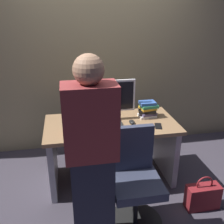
# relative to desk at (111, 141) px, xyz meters

# --- Properties ---
(ground_plane) EXTENTS (9.00, 9.00, 0.00)m
(ground_plane) POSITION_rel_desk_xyz_m (0.00, 0.00, -0.51)
(ground_plane) COLOR #3D3842
(wall_back) EXTENTS (6.40, 0.10, 3.00)m
(wall_back) POSITION_rel_desk_xyz_m (0.00, 0.93, 0.99)
(wall_back) COLOR #8C7F5B
(wall_back) RESTS_ON ground
(desk) EXTENTS (1.45, 0.73, 0.73)m
(desk) POSITION_rel_desk_xyz_m (0.00, 0.00, 0.00)
(desk) COLOR #93704C
(desk) RESTS_ON ground
(office_chair) EXTENTS (0.52, 0.52, 0.94)m
(office_chair) POSITION_rel_desk_xyz_m (0.09, -0.69, -0.08)
(office_chair) COLOR black
(office_chair) RESTS_ON ground
(person_at_desk) EXTENTS (0.40, 0.24, 1.64)m
(person_at_desk) POSITION_rel_desk_xyz_m (-0.31, -0.84, 0.33)
(person_at_desk) COLOR #262838
(person_at_desk) RESTS_ON ground
(monitor) EXTENTS (0.54, 0.14, 0.46)m
(monitor) POSITION_rel_desk_xyz_m (0.02, 0.11, 0.48)
(monitor) COLOR silver
(monitor) RESTS_ON desk
(keyboard) EXTENTS (0.43, 0.14, 0.02)m
(keyboard) POSITION_rel_desk_xyz_m (-0.11, -0.07, 0.23)
(keyboard) COLOR #262626
(keyboard) RESTS_ON desk
(mouse) EXTENTS (0.06, 0.10, 0.03)m
(mouse) POSITION_rel_desk_xyz_m (0.22, -0.05, 0.24)
(mouse) COLOR black
(mouse) RESTS_ON desk
(cup_near_keyboard) EXTENTS (0.08, 0.08, 0.09)m
(cup_near_keyboard) POSITION_rel_desk_xyz_m (-0.48, -0.16, 0.27)
(cup_near_keyboard) COLOR #D84C3F
(cup_near_keyboard) RESTS_ON desk
(book_stack) EXTENTS (0.23, 0.17, 0.19)m
(book_stack) POSITION_rel_desk_xyz_m (0.45, 0.09, 0.32)
(book_stack) COLOR white
(book_stack) RESTS_ON desk
(cell_phone) EXTENTS (0.10, 0.16, 0.01)m
(cell_phone) POSITION_rel_desk_xyz_m (0.48, -0.18, 0.23)
(cell_phone) COLOR black
(cell_phone) RESTS_ON desk
(handbag) EXTENTS (0.34, 0.14, 0.38)m
(handbag) POSITION_rel_desk_xyz_m (0.83, -0.66, -0.37)
(handbag) COLOR maroon
(handbag) RESTS_ON ground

